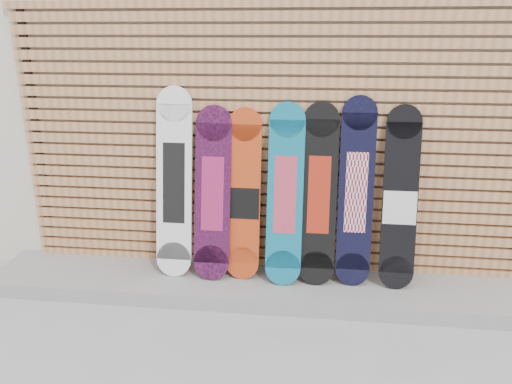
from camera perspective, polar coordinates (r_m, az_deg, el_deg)
ground at (r=3.64m, az=2.46°, el=-16.73°), size 80.00×80.00×0.00m
building at (r=6.50m, az=9.81°, el=15.33°), size 12.00×5.00×3.60m
concrete_step at (r=4.19m, az=1.15°, el=-10.67°), size 4.60×0.70×0.12m
slat_wall at (r=4.06m, az=1.67°, el=5.71°), size 4.26×0.08×2.29m
snowboard_0 at (r=4.11m, az=-9.34°, el=1.01°), size 0.29×0.31×1.54m
snowboard_1 at (r=4.04m, az=-4.97°, el=-0.20°), size 0.29×0.34×1.39m
snowboard_2 at (r=4.03m, az=-1.41°, el=-0.46°), size 0.27×0.29×1.38m
snowboard_3 at (r=3.95m, az=3.35°, el=-0.31°), size 0.29×0.36×1.43m
snowboard_4 at (r=3.96m, az=7.20°, el=-0.32°), size 0.28×0.32×1.43m
snowboard_5 at (r=3.98m, az=11.36°, el=-0.06°), size 0.27×0.30×1.49m
snowboard_6 at (r=4.03m, az=16.14°, el=-0.85°), size 0.27×0.31×1.42m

